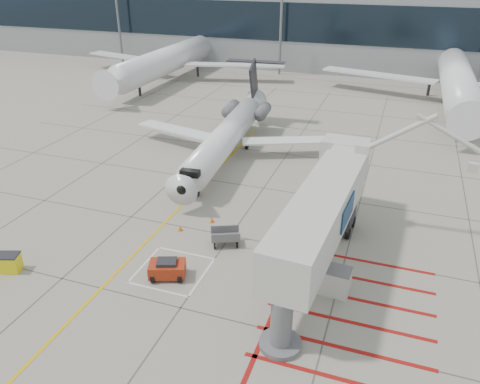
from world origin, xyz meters
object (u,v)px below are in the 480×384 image
(spill_bin, at_px, (8,263))
(regional_jet, at_px, (220,129))
(jet_bridge, at_px, (319,223))
(pushback_tug, at_px, (167,268))

(spill_bin, bearing_deg, regional_jet, 52.98)
(regional_jet, xyz_separation_m, spill_bin, (-6.41, -19.64, -3.01))
(regional_jet, distance_m, spill_bin, 20.88)
(jet_bridge, relative_size, pushback_tug, 8.60)
(regional_jet, height_order, jet_bridge, jet_bridge)
(pushback_tug, bearing_deg, regional_jet, 80.70)
(jet_bridge, xyz_separation_m, spill_bin, (-18.04, -5.84, -3.14))
(jet_bridge, height_order, pushback_tug, jet_bridge)
(regional_jet, bearing_deg, jet_bridge, -54.43)
(regional_jet, relative_size, pushback_tug, 12.66)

